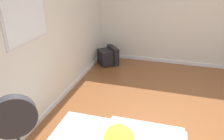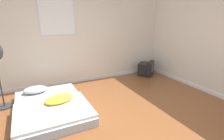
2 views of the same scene
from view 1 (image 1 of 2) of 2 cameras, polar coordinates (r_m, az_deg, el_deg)
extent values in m
plane|color=brown|center=(3.75, 20.53, -14.67)|extent=(20.00, 20.00, 0.00)
cube|color=silver|center=(3.68, -17.29, 8.11)|extent=(7.84, 0.06, 2.60)
cube|color=white|center=(4.18, -14.67, -8.63)|extent=(7.84, 0.02, 0.09)
cube|color=silver|center=(3.22, -22.12, 16.06)|extent=(0.92, 0.01, 1.10)
cube|color=white|center=(3.22, -22.03, 16.07)|extent=(0.85, 0.01, 1.03)
cube|color=silver|center=(5.79, 21.26, 13.28)|extent=(0.06, 7.25, 2.60)
cube|color=white|center=(6.09, 19.50, 1.63)|extent=(0.02, 7.25, 0.09)
ellipsoid|color=yellow|center=(3.04, 1.95, -17.37)|extent=(0.68, 0.57, 0.11)
cube|color=black|center=(5.73, -1.72, 3.44)|extent=(0.52, 0.50, 0.36)
cube|color=black|center=(5.80, 0.25, 3.92)|extent=(0.48, 0.43, 0.46)
cube|color=#283342|center=(5.82, 0.86, 4.12)|extent=(0.33, 0.28, 0.33)
cylinder|color=#333338|center=(1.98, -24.38, -11.08)|extent=(0.32, 0.33, 0.38)
camera|label=2|loc=(3.31, 72.27, -0.97)|focal=28.00mm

